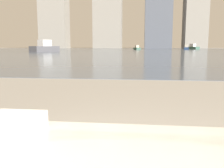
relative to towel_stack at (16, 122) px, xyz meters
The scene contains 6 objects.
towel_stack is the anchor object (origin of this frame).
harbor_water 61.06m from the towel_stack, 89.83° to the left, with size 180.00×110.00×0.01m.
harbor_boat_1 75.33m from the towel_stack, 79.75° to the left, with size 1.73×3.86×1.40m.
harbor_boat_2 68.75m from the towel_stack, 90.65° to the left, with size 2.10×3.58×1.27m.
harbor_boat_3 81.85m from the towel_stack, 78.48° to the left, with size 3.67×4.76×1.72m.
harbor_boat_4 44.84m from the towel_stack, 111.56° to the left, with size 3.99×5.83×2.08m.
Camera 1 is at (0.41, -0.14, 0.96)m, focal length 40.00 mm.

